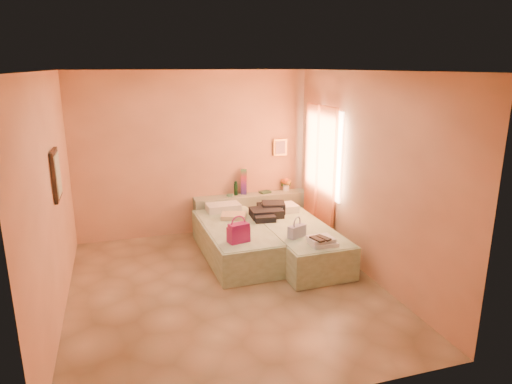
% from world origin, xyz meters
% --- Properties ---
extents(ground, '(4.50, 4.50, 0.00)m').
position_xyz_m(ground, '(0.00, 0.00, 0.00)').
color(ground, tan).
rests_on(ground, ground).
extents(room_walls, '(4.02, 4.51, 2.81)m').
position_xyz_m(room_walls, '(0.21, 0.57, 1.79)').
color(room_walls, '#E0A477').
rests_on(room_walls, ground).
extents(headboard_ledge, '(2.05, 0.30, 0.65)m').
position_xyz_m(headboard_ledge, '(0.98, 2.10, 0.33)').
color(headboard_ledge, gray).
rests_on(headboard_ledge, ground).
extents(bed_left, '(0.96, 2.03, 0.50)m').
position_xyz_m(bed_left, '(0.39, 1.00, 0.25)').
color(bed_left, '#B1D1A8').
rests_on(bed_left, ground).
extents(bed_right, '(0.96, 2.03, 0.50)m').
position_xyz_m(bed_right, '(1.29, 0.65, 0.25)').
color(bed_right, '#B1D1A8').
rests_on(bed_right, ground).
extents(water_bottle, '(0.08, 0.08, 0.24)m').
position_xyz_m(water_bottle, '(0.70, 2.15, 0.77)').
color(water_bottle, '#163E22').
rests_on(water_bottle, headboard_ledge).
extents(rainbow_box, '(0.13, 0.13, 0.45)m').
position_xyz_m(rainbow_box, '(0.86, 2.17, 0.87)').
color(rainbow_box, '#A3145D').
rests_on(rainbow_box, headboard_ledge).
extents(small_dish, '(0.15, 0.15, 0.03)m').
position_xyz_m(small_dish, '(0.58, 2.12, 0.66)').
color(small_dish, '#4C8B6B').
rests_on(small_dish, headboard_ledge).
extents(green_book, '(0.23, 0.19, 0.03)m').
position_xyz_m(green_book, '(1.24, 2.13, 0.67)').
color(green_book, '#294D34').
rests_on(green_book, headboard_ledge).
extents(flower_vase, '(0.22, 0.22, 0.27)m').
position_xyz_m(flower_vase, '(1.66, 2.17, 0.79)').
color(flower_vase, white).
rests_on(flower_vase, headboard_ledge).
extents(magenta_handbag, '(0.32, 0.23, 0.27)m').
position_xyz_m(magenta_handbag, '(0.27, 0.35, 0.64)').
color(magenta_handbag, '#A3145D').
rests_on(magenta_handbag, bed_left).
extents(khaki_garment, '(0.47, 0.42, 0.07)m').
position_xyz_m(khaki_garment, '(0.46, 1.37, 0.53)').
color(khaki_garment, tan).
rests_on(khaki_garment, bed_left).
extents(clothes_pile, '(0.62, 0.62, 0.17)m').
position_xyz_m(clothes_pile, '(1.03, 1.28, 0.58)').
color(clothes_pile, black).
rests_on(clothes_pile, bed_right).
extents(blue_handbag, '(0.30, 0.22, 0.17)m').
position_xyz_m(blue_handbag, '(1.11, 0.28, 0.59)').
color(blue_handbag, '#3D4F93').
rests_on(blue_handbag, bed_right).
extents(towel_stack, '(0.36, 0.31, 0.10)m').
position_xyz_m(towel_stack, '(1.34, -0.09, 0.55)').
color(towel_stack, white).
rests_on(towel_stack, bed_right).
extents(sandal_pair, '(0.23, 0.27, 0.02)m').
position_xyz_m(sandal_pair, '(1.28, -0.14, 0.61)').
color(sandal_pair, black).
rests_on(sandal_pair, towel_stack).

